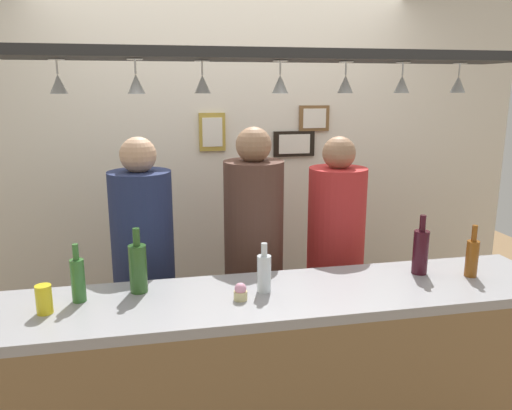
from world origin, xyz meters
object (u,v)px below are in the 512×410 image
bottle_beer_amber_tall (472,257)px  picture_frame_upper_small (314,118)px  picture_frame_crest (212,132)px  picture_frame_lower_pair (294,144)px  cupcake (241,292)px  person_right_red_shirt (335,245)px  drink_can (44,299)px  person_left_navy_shirt (143,255)px  bottle_champagne_green (138,267)px  person_middle_brown_shirt (254,244)px  bottle_beer_green_import (78,279)px  bottle_wine_dark_red (421,251)px  bottle_soda_clear (264,272)px

bottle_beer_amber_tall → picture_frame_upper_small: 1.56m
picture_frame_crest → picture_frame_lower_pair: 0.59m
cupcake → picture_frame_upper_small: picture_frame_upper_small is taller
person_right_red_shirt → drink_can: size_ratio=13.36×
drink_can → bottle_beer_amber_tall: bearing=0.6°
person_left_navy_shirt → cupcake: 0.82m
bottle_champagne_green → picture_frame_upper_small: picture_frame_upper_small is taller
person_left_navy_shirt → picture_frame_lower_pair: bearing=35.0°
drink_can → picture_frame_crest: size_ratio=0.47×
person_middle_brown_shirt → person_right_red_shirt: (0.50, 0.00, -0.04)m
bottle_beer_green_import → cupcake: bearing=-10.5°
drink_can → cupcake: drink_can is taller
bottle_champagne_green → bottle_wine_dark_red: bearing=-1.9°
person_left_navy_shirt → person_middle_brown_shirt: (0.62, -0.00, 0.03)m
bottle_soda_clear → picture_frame_lower_pair: bearing=69.1°
bottle_soda_clear → picture_frame_upper_small: bearing=64.0°
picture_frame_crest → picture_frame_lower_pair: bearing=0.0°
bottle_beer_green_import → bottle_wine_dark_red: bearing=0.4°
bottle_wine_dark_red → picture_frame_lower_pair: 1.40m
bottle_beer_green_import → bottle_beer_amber_tall: (1.85, -0.08, -0.00)m
bottle_soda_clear → picture_frame_crest: size_ratio=0.88×
bottle_wine_dark_red → bottle_beer_amber_tall: bearing=-20.9°
bottle_wine_dark_red → person_left_navy_shirt: bearing=157.6°
person_left_navy_shirt → bottle_soda_clear: size_ratio=7.17×
bottle_beer_green_import → picture_frame_lower_pair: bearing=44.7°
bottle_soda_clear → bottle_beer_green_import: bottle_beer_green_import is taller
bottle_beer_green_import → bottle_champagne_green: bearing=12.2°
drink_can → person_right_red_shirt: bearing=23.8°
picture_frame_upper_small → picture_frame_crest: bearing=180.0°
person_middle_brown_shirt → bottle_champagne_green: person_middle_brown_shirt is taller
person_left_navy_shirt → bottle_beer_green_import: size_ratio=6.34×
bottle_soda_clear → bottle_champagne_green: (-0.56, 0.11, 0.03)m
bottle_beer_green_import → person_middle_brown_shirt: bearing=32.7°
drink_can → picture_frame_crest: picture_frame_crest is taller
person_right_red_shirt → picture_frame_lower_pair: person_right_red_shirt is taller
cupcake → picture_frame_lower_pair: picture_frame_lower_pair is taller
cupcake → person_middle_brown_shirt: bearing=74.1°
bottle_soda_clear → bottle_beer_amber_tall: (1.04, -0.02, 0.01)m
person_middle_brown_shirt → bottle_wine_dark_red: bearing=-37.4°
person_right_red_shirt → bottle_champagne_green: (-1.14, -0.51, 0.13)m
person_middle_brown_shirt → picture_frame_crest: bearing=100.6°
bottle_champagne_green → bottle_beer_green_import: 0.26m
picture_frame_crest → person_right_red_shirt: bearing=-49.5°
person_middle_brown_shirt → picture_frame_lower_pair: person_middle_brown_shirt is taller
cupcake → picture_frame_upper_small: size_ratio=0.35×
drink_can → picture_frame_lower_pair: bearing=44.2°
person_left_navy_shirt → picture_frame_lower_pair: size_ratio=5.50×
cupcake → picture_frame_lower_pair: bearing=66.0°
bottle_wine_dark_red → drink_can: (-1.74, -0.11, -0.06)m
person_middle_brown_shirt → picture_frame_crest: (-0.14, 0.75, 0.58)m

